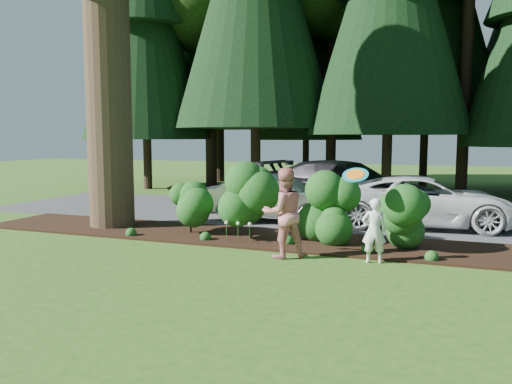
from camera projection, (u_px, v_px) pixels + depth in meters
ground at (205, 271)px, 9.54m from camera, size 80.00×80.00×0.00m
mulch_bed at (262, 238)px, 12.56m from camera, size 16.00×2.50×0.05m
driveway at (305, 214)px, 16.52m from camera, size 22.00×6.00×0.03m
shrub_row at (290, 209)px, 12.10m from camera, size 6.53×1.60×1.61m
lily_cluster at (238, 224)px, 11.82m from camera, size 0.69×0.09×0.57m
car_silver_wagon at (277, 198)px, 14.98m from camera, size 4.30×1.68×1.39m
car_white_suv at (425, 201)px, 14.11m from camera, size 5.38×2.93×1.43m
car_dark_suv at (346, 187)px, 16.63m from camera, size 6.41×3.81×1.74m
child at (374, 230)px, 10.12m from camera, size 0.55×0.42×1.34m
adult at (284, 213)px, 10.56m from camera, size 1.18×1.14×1.91m
frisbee at (355, 175)px, 10.39m from camera, size 0.55×0.49×0.29m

